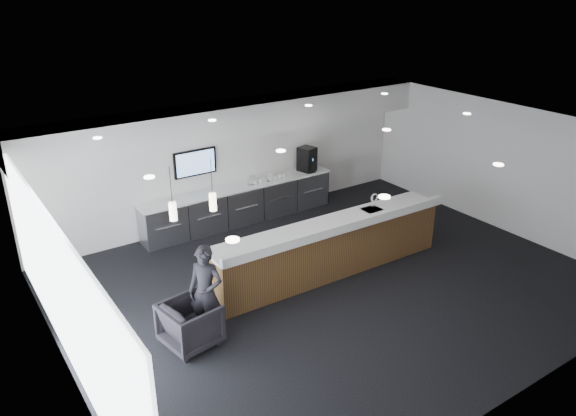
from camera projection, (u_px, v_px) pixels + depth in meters
ground at (332, 284)px, 11.14m from camera, size 10.00×10.00×0.00m
ceiling at (337, 138)px, 9.97m from camera, size 10.00×8.00×0.02m
back_wall at (231, 160)px, 13.60m from camera, size 10.00×0.02×3.00m
left_wall at (59, 294)px, 7.97m from camera, size 0.02×8.00×3.00m
right_wall at (501, 167)px, 13.14m from camera, size 0.02×8.00×3.00m
soffit_bulkhead at (239, 117)px, 12.81m from camera, size 10.00×0.90×0.70m
alcove_panel at (232, 157)px, 13.54m from camera, size 9.80×0.06×1.40m
window_blinds_wall at (61, 294)px, 7.99m from camera, size 0.04×7.36×2.55m
back_credenza at (240, 204)px, 13.73m from camera, size 5.06×0.66×0.95m
wall_tv at (195, 163)px, 12.95m from camera, size 1.05×0.08×0.62m
pendant_left at (197, 191)px, 9.63m from camera, size 0.12×0.12×0.30m
pendant_right at (159, 200)px, 9.27m from camera, size 0.12×0.12×0.30m
ceiling_can_lights at (337, 140)px, 9.98m from camera, size 7.00×5.00×0.02m
service_counter at (330, 247)px, 11.35m from camera, size 5.29×0.96×1.49m
coffee_machine at (307, 159)px, 14.44m from camera, size 0.45×0.52×0.63m
info_sign_left at (252, 180)px, 13.57m from camera, size 0.18×0.03×0.25m
info_sign_right at (270, 176)px, 13.82m from camera, size 0.17×0.07×0.23m
armchair at (191, 324)px, 9.21m from camera, size 0.99×0.97×0.79m
lounge_guest at (206, 292)px, 9.29m from camera, size 0.69×0.72×1.66m
cup_0 at (284, 176)px, 14.07m from camera, size 0.11×0.11×0.10m
cup_1 at (280, 177)px, 14.00m from camera, size 0.15×0.15×0.10m
cup_2 at (275, 178)px, 13.93m from camera, size 0.13×0.13×0.10m
cup_3 at (270, 179)px, 13.85m from camera, size 0.14×0.14×0.10m
cup_4 at (265, 180)px, 13.78m from camera, size 0.15×0.15×0.10m
cup_5 at (260, 181)px, 13.71m from camera, size 0.12×0.12×0.10m
cup_6 at (256, 182)px, 13.64m from camera, size 0.15×0.15×0.10m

